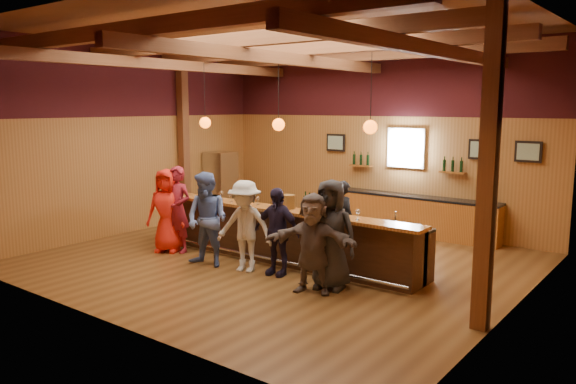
% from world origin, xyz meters
% --- Properties ---
extents(room, '(9.04, 9.00, 4.52)m').
position_xyz_m(room, '(0.00, 0.06, 3.21)').
color(room, brown).
rests_on(room, ground).
extents(bar_counter, '(6.30, 1.07, 1.11)m').
position_xyz_m(bar_counter, '(0.02, 0.15, 0.52)').
color(bar_counter, black).
rests_on(bar_counter, ground).
extents(back_bar_cabinet, '(4.00, 0.52, 0.95)m').
position_xyz_m(back_bar_cabinet, '(1.20, 3.72, 0.48)').
color(back_bar_cabinet, brown).
rests_on(back_bar_cabinet, ground).
extents(window, '(0.95, 0.09, 0.95)m').
position_xyz_m(window, '(0.80, 3.95, 2.05)').
color(window, silver).
rests_on(window, room).
extents(framed_pictures, '(5.35, 0.05, 0.45)m').
position_xyz_m(framed_pictures, '(1.67, 3.94, 2.10)').
color(framed_pictures, black).
rests_on(framed_pictures, room).
extents(wine_shelves, '(3.00, 0.18, 0.30)m').
position_xyz_m(wine_shelves, '(0.80, 3.88, 1.62)').
color(wine_shelves, brown).
rests_on(wine_shelves, room).
extents(pendant_lights, '(4.24, 0.24, 1.37)m').
position_xyz_m(pendant_lights, '(0.00, 0.00, 2.71)').
color(pendant_lights, black).
rests_on(pendant_lights, room).
extents(stainless_fridge, '(0.70, 0.70, 1.80)m').
position_xyz_m(stainless_fridge, '(-4.10, 2.60, 0.90)').
color(stainless_fridge, silver).
rests_on(stainless_fridge, ground).
extents(customer_orange, '(1.02, 0.87, 1.76)m').
position_xyz_m(customer_orange, '(-2.32, -0.85, 0.88)').
color(customer_orange, red).
rests_on(customer_orange, ground).
extents(customer_redvest, '(0.72, 0.53, 1.82)m').
position_xyz_m(customer_redvest, '(-2.12, -0.75, 0.91)').
color(customer_redvest, maroon).
rests_on(customer_redvest, ground).
extents(customer_denim, '(0.97, 0.80, 1.82)m').
position_xyz_m(customer_denim, '(-0.87, -1.11, 0.91)').
color(customer_denim, '#576EAF').
rests_on(customer_denim, ground).
extents(customer_white, '(1.23, 0.90, 1.71)m').
position_xyz_m(customer_white, '(-0.05, -0.94, 0.86)').
color(customer_white, beige).
rests_on(customer_white, ground).
extents(customer_navy, '(0.98, 0.48, 1.61)m').
position_xyz_m(customer_navy, '(0.54, -0.75, 0.81)').
color(customer_navy, black).
rests_on(customer_navy, ground).
extents(customer_brown, '(1.62, 0.97, 1.67)m').
position_xyz_m(customer_brown, '(1.62, -1.16, 0.83)').
color(customer_brown, '#5E504B').
rests_on(customer_brown, ground).
extents(customer_dark, '(1.02, 0.79, 1.86)m').
position_xyz_m(customer_dark, '(1.73, -0.80, 0.93)').
color(customer_dark, '#28282B').
rests_on(customer_dark, ground).
extents(bartender, '(0.66, 0.53, 1.58)m').
position_xyz_m(bartender, '(0.89, 0.96, 0.79)').
color(bartender, black).
rests_on(bartender, ground).
extents(ice_bucket, '(0.25, 0.25, 0.27)m').
position_xyz_m(ice_bucket, '(0.34, -0.12, 1.24)').
color(ice_bucket, brown).
rests_on(ice_bucket, bar_counter).
extents(bottle_a, '(0.08, 0.08, 0.36)m').
position_xyz_m(bottle_a, '(0.82, -0.11, 1.25)').
color(bottle_a, black).
rests_on(bottle_a, bar_counter).
extents(bottle_b, '(0.08, 0.08, 0.36)m').
position_xyz_m(bottle_b, '(0.66, -0.02, 1.25)').
color(bottle_b, black).
rests_on(bottle_b, bar_counter).
extents(glass_a, '(0.07, 0.07, 0.17)m').
position_xyz_m(glass_a, '(-2.77, -0.14, 1.23)').
color(glass_a, silver).
rests_on(glass_a, bar_counter).
extents(glass_b, '(0.08, 0.08, 0.18)m').
position_xyz_m(glass_b, '(-1.89, -0.24, 1.24)').
color(glass_b, silver).
rests_on(glass_b, bar_counter).
extents(glass_c, '(0.08, 0.08, 0.18)m').
position_xyz_m(glass_c, '(-1.43, -0.13, 1.24)').
color(glass_c, silver).
rests_on(glass_c, bar_counter).
extents(glass_d, '(0.09, 0.09, 0.20)m').
position_xyz_m(glass_d, '(-1.05, -0.23, 1.25)').
color(glass_d, silver).
rests_on(glass_d, bar_counter).
extents(glass_e, '(0.07, 0.07, 0.16)m').
position_xyz_m(glass_e, '(-0.44, -0.11, 1.22)').
color(glass_e, silver).
rests_on(glass_e, bar_counter).
extents(glass_f, '(0.08, 0.08, 0.17)m').
position_xyz_m(glass_f, '(0.90, -0.14, 1.23)').
color(glass_f, silver).
rests_on(glass_f, bar_counter).
extents(glass_g, '(0.07, 0.07, 0.16)m').
position_xyz_m(glass_g, '(1.47, -0.14, 1.23)').
color(glass_g, silver).
rests_on(glass_g, bar_counter).
extents(glass_h, '(0.08, 0.08, 0.19)m').
position_xyz_m(glass_h, '(1.92, -0.24, 1.25)').
color(glass_h, silver).
rests_on(glass_h, bar_counter).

